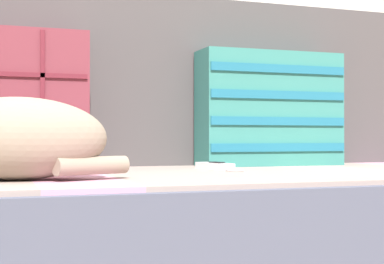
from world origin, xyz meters
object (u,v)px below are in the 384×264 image
throw_pillow_quilted (17,100)px  throw_pillow_striped (270,109)px  game_remote_near (216,166)px  couch (174,247)px  sleeping_cat (5,141)px

throw_pillow_quilted → throw_pillow_striped: (0.75, -0.00, -0.01)m
game_remote_near → throw_pillow_quilted: bearing=162.1°
couch → throw_pillow_striped: size_ratio=4.25×
couch → throw_pillow_quilted: bearing=148.2°
throw_pillow_quilted → sleeping_cat: (-0.04, -0.40, -0.11)m
throw_pillow_striped → game_remote_near: throw_pillow_striped is taller
couch → game_remote_near: size_ratio=10.10×
throw_pillow_quilted → throw_pillow_striped: bearing=-0.0°
couch → throw_pillow_striped: throw_pillow_striped is taller
throw_pillow_quilted → throw_pillow_striped: size_ratio=0.83×
couch → game_remote_near: (0.14, 0.07, 0.20)m
throw_pillow_striped → sleeping_cat: throw_pillow_striped is taller
throw_pillow_quilted → sleeping_cat: size_ratio=0.86×
couch → sleeping_cat: sleeping_cat is taller
throw_pillow_quilted → couch: bearing=-31.8°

